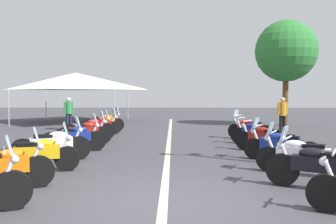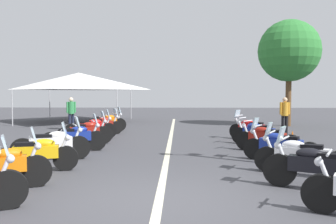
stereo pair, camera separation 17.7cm
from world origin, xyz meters
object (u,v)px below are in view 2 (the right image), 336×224
(motorcycle_left_row_7, at_px, (101,125))
(bystander_1, at_px, (71,111))
(motorcycle_right_row_2, at_px, (300,155))
(motorcycle_right_row_6, at_px, (251,129))
(motorcycle_left_row_1, at_px, (0,166))
(motorcycle_left_row_3, at_px, (52,144))
(motorcycle_left_row_2, at_px, (38,153))
(motorcycle_left_row_5, at_px, (86,132))
(motorcycle_right_row_3, at_px, (280,145))
(motorcycle_left_row_6, at_px, (91,128))
(motorcycle_right_row_1, at_px, (318,167))
(bystander_0, at_px, (285,112))
(event_tent, at_px, (79,81))
(motorcycle_left_row_8, at_px, (106,122))
(motorcycle_right_row_4, at_px, (266,138))
(traffic_cone_0, at_px, (292,140))
(roadside_tree_0, at_px, (289,51))
(motorcycle_right_row_5, at_px, (258,133))

(motorcycle_left_row_7, height_order, bystander_1, bystander_1)
(motorcycle_right_row_2, height_order, motorcycle_right_row_6, same)
(motorcycle_left_row_1, bearing_deg, motorcycle_left_row_3, 67.22)
(motorcycle_left_row_1, bearing_deg, motorcycle_left_row_2, 63.05)
(motorcycle_left_row_5, relative_size, motorcycle_right_row_3, 1.03)
(motorcycle_left_row_7, xyz_separation_m, bystander_1, (2.09, 2.00, 0.52))
(motorcycle_left_row_7, xyz_separation_m, motorcycle_right_row_2, (-7.83, -6.29, 0.00))
(motorcycle_left_row_6, relative_size, motorcycle_right_row_2, 1.04)
(motorcycle_right_row_1, relative_size, motorcycle_right_row_3, 1.04)
(motorcycle_left_row_5, bearing_deg, motorcycle_right_row_2, -59.72)
(bystander_0, bearing_deg, motorcycle_right_row_6, 121.06)
(event_tent, bearing_deg, motorcycle_left_row_1, -169.56)
(motorcycle_right_row_1, relative_size, bystander_1, 1.18)
(motorcycle_left_row_5, bearing_deg, event_tent, 84.66)
(motorcycle_left_row_8, bearing_deg, motorcycle_left_row_5, -110.99)
(motorcycle_right_row_4, relative_size, bystander_1, 1.10)
(motorcycle_right_row_2, relative_size, motorcycle_right_row_3, 1.05)
(motorcycle_left_row_1, height_order, motorcycle_left_row_3, motorcycle_left_row_3)
(motorcycle_left_row_6, height_order, motorcycle_left_row_8, motorcycle_left_row_6)
(motorcycle_right_row_1, bearing_deg, traffic_cone_0, -74.26)
(traffic_cone_0, bearing_deg, bystander_0, -12.93)
(motorcycle_left_row_8, distance_m, roadside_tree_0, 10.97)
(motorcycle_right_row_1, height_order, motorcycle_right_row_2, motorcycle_right_row_1)
(motorcycle_left_row_3, relative_size, motorcycle_left_row_5, 1.03)
(motorcycle_left_row_6, height_order, bystander_1, bystander_1)
(motorcycle_right_row_2, distance_m, bystander_0, 8.78)
(motorcycle_left_row_7, distance_m, motorcycle_right_row_4, 7.80)
(roadside_tree_0, bearing_deg, motorcycle_left_row_5, 128.44)
(motorcycle_right_row_2, distance_m, motorcycle_right_row_5, 4.80)
(motorcycle_right_row_6, bearing_deg, motorcycle_left_row_7, 24.55)
(motorcycle_left_row_7, distance_m, motorcycle_right_row_1, 11.07)
(motorcycle_right_row_5, bearing_deg, motorcycle_right_row_3, 121.99)
(motorcycle_left_row_2, bearing_deg, motorcycle_right_row_4, 11.21)
(motorcycle_left_row_2, xyz_separation_m, motorcycle_left_row_5, (4.64, 0.05, 0.02))
(bystander_1, bearing_deg, bystander_0, 35.26)
(roadside_tree_0, bearing_deg, motorcycle_left_row_1, 145.12)
(motorcycle_left_row_1, xyz_separation_m, roadside_tree_0, (13.93, -9.71, 3.79))
(motorcycle_left_row_1, xyz_separation_m, motorcycle_right_row_4, (4.70, -6.27, -0.01))
(motorcycle_left_row_6, xyz_separation_m, bystander_1, (3.62, 1.91, 0.50))
(motorcycle_left_row_2, xyz_separation_m, motorcycle_right_row_1, (-1.50, -6.06, 0.02))
(motorcycle_left_row_5, height_order, motorcycle_right_row_3, motorcycle_left_row_5)
(bystander_1, bearing_deg, motorcycle_right_row_2, -7.15)
(motorcycle_left_row_1, bearing_deg, motorcycle_left_row_7, 66.58)
(motorcycle_left_row_1, xyz_separation_m, traffic_cone_0, (5.52, -7.35, -0.18))
(motorcycle_right_row_5, bearing_deg, event_tent, -13.54)
(motorcycle_left_row_2, bearing_deg, motorcycle_right_row_3, -1.85)
(motorcycle_right_row_1, xyz_separation_m, motorcycle_right_row_3, (2.97, -0.09, -0.02))
(motorcycle_left_row_5, xyz_separation_m, motorcycle_right_row_6, (1.49, -6.33, -0.02))
(traffic_cone_0, distance_m, bystander_1, 11.08)
(motorcycle_left_row_2, distance_m, bystander_1, 10.01)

